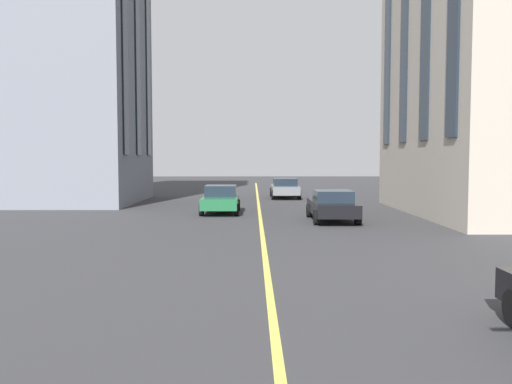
# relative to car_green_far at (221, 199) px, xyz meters

# --- Properties ---
(lane_centre_line) EXTENTS (80.00, 0.16, 0.01)m
(lane_centre_line) POSITION_rel_car_green_far_xyz_m (-8.61, -1.96, -0.70)
(lane_centre_line) COLOR #D8C64C
(lane_centre_line) RESTS_ON ground_plane
(car_green_far) EXTENTS (3.90, 1.89, 1.40)m
(car_green_far) POSITION_rel_car_green_far_xyz_m (0.00, 0.00, 0.00)
(car_green_far) COLOR #1E6038
(car_green_far) RESTS_ON ground_plane
(car_black_mid) EXTENTS (4.40, 1.95, 1.37)m
(car_black_mid) POSITION_rel_car_green_far_xyz_m (-3.38, -5.14, 0.00)
(car_black_mid) COLOR black
(car_black_mid) RESTS_ON ground_plane
(car_grey_parked_a) EXTENTS (4.40, 1.95, 1.37)m
(car_grey_parked_a) POSITION_rel_car_green_far_xyz_m (9.97, -3.84, 0.00)
(car_grey_parked_a) COLOR slate
(car_grey_parked_a) RESTS_ON ground_plane
(building_left_near) EXTENTS (10.01, 9.62, 21.10)m
(building_left_near) POSITION_rel_car_green_far_xyz_m (6.63, 10.28, 9.85)
(building_left_near) COLOR slate
(building_left_near) RESTS_ON ground_plane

